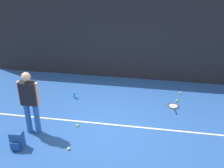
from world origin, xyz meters
name	(u,v)px	position (x,y,z in m)	size (l,w,h in m)	color
ground_plane	(110,123)	(0.00, 0.00, 0.00)	(12.00, 12.00, 0.00)	#234C93
back_fence	(124,39)	(0.00, 3.00, 1.46)	(10.00, 0.10, 2.92)	black
court_line	(109,124)	(0.00, -0.06, 0.00)	(9.00, 0.05, 0.00)	white
tennis_player	(30,100)	(-1.86, -0.71, 0.97)	(0.53, 0.22, 1.70)	#2659A5
tennis_racket	(173,106)	(1.76, 1.15, 0.01)	(0.38, 0.63, 0.03)	black
backpack	(17,140)	(-1.99, -1.36, 0.21)	(0.31, 0.30, 0.44)	#1E478C
tennis_ball_near_player	(177,101)	(1.87, 1.47, 0.03)	(0.07, 0.07, 0.07)	#CCE033
tennis_ball_by_fence	(69,149)	(-0.77, -1.24, 0.03)	(0.07, 0.07, 0.07)	#CCE033
tennis_ball_mid_court	(78,125)	(-0.82, -0.30, 0.03)	(0.07, 0.07, 0.07)	#CCE033
tennis_ball_far_left	(180,93)	(2.01, 2.01, 0.03)	(0.07, 0.07, 0.07)	#CCE033
water_bottle	(74,95)	(-1.35, 1.18, 0.11)	(0.07, 0.07, 0.21)	#268CD8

